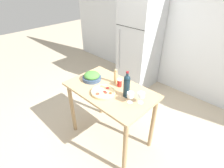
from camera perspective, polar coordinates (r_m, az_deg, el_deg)
The scene contains 11 objects.
ground_plane at distance 2.89m, azimuth -0.51°, elevation -16.76°, with size 14.00×14.00×0.00m, color #BCAD93.
wall_back at distance 3.69m, azimuth 22.63°, elevation 16.28°, with size 6.40×0.08×2.60m.
refrigerator at distance 3.77m, azimuth 8.98°, elevation 12.72°, with size 0.68×0.75×1.87m.
prep_counter at distance 2.36m, azimuth -0.60°, elevation -4.59°, with size 1.18×0.70×0.91m.
wine_bottle at distance 2.07m, azimuth 4.83°, elevation -0.47°, with size 0.08×0.08×0.34m.
wine_glass_near at distance 2.00m, azimuth 6.02°, elevation -3.68°, with size 0.08×0.08×0.14m.
wine_glass_far at distance 2.01m, azimuth 9.51°, elevation -3.67°, with size 0.08×0.08×0.14m.
pepper_mill at distance 2.35m, azimuth 1.19°, elevation 2.55°, with size 0.05×0.05×0.21m.
salad_bowl at distance 2.46m, azimuth -6.60°, elevation 2.43°, with size 0.26×0.26×0.12m.
homemade_pizza at distance 2.20m, azimuth -2.93°, elevation -2.48°, with size 0.31×0.31×0.03m.
salt_canister at distance 2.30m, azimuth 2.45°, elevation 0.42°, with size 0.06×0.06×0.11m.
Camera 1 is at (1.33, -1.34, 2.19)m, focal length 28.00 mm.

